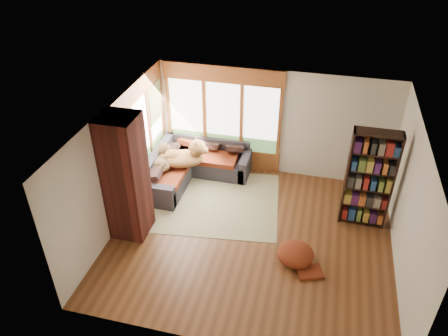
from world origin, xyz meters
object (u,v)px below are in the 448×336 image
at_px(bookshelf, 369,179).
at_px(dog_brindle, 163,157).
at_px(brick_chimney, 126,178).
at_px(dog_tan, 186,153).
at_px(sectional_sofa, 184,167).
at_px(pouf, 296,253).
at_px(area_rug, 208,201).

relative_size(bookshelf, dog_brindle, 2.60).
height_order(brick_chimney, dog_tan, brick_chimney).
height_order(sectional_sofa, pouf, sectional_sofa).
relative_size(bookshelf, pouf, 3.12).
height_order(bookshelf, dog_tan, bookshelf).
relative_size(dog_tan, dog_brindle, 1.37).
distance_m(brick_chimney, area_rug, 2.20).
bearing_deg(pouf, dog_tan, 144.71).
bearing_deg(dog_tan, sectional_sofa, 106.25).
distance_m(area_rug, dog_tan, 1.19).
bearing_deg(brick_chimney, area_rug, 46.20).
height_order(area_rug, bookshelf, bookshelf).
distance_m(brick_chimney, bookshelf, 4.76).
bearing_deg(brick_chimney, pouf, -1.66).
bearing_deg(dog_tan, pouf, -51.94).
distance_m(bookshelf, pouf, 2.11).
xyz_separation_m(bookshelf, pouf, (-1.21, -1.49, -0.88)).
relative_size(area_rug, bookshelf, 1.46).
height_order(sectional_sofa, area_rug, sectional_sofa).
height_order(pouf, dog_brindle, dog_brindle).
relative_size(sectional_sofa, pouf, 3.20).
height_order(area_rug, dog_brindle, dog_brindle).
bearing_deg(bookshelf, pouf, -129.00).
xyz_separation_m(area_rug, dog_brindle, (-1.16, 0.40, 0.74)).
bearing_deg(dog_brindle, dog_tan, -78.74).
distance_m(pouf, dog_brindle, 3.75).
bearing_deg(dog_tan, bookshelf, -23.24).
bearing_deg(dog_tan, area_rug, -57.75).
distance_m(sectional_sofa, bookshelf, 4.22).
bearing_deg(area_rug, dog_tan, 138.91).
bearing_deg(sectional_sofa, dog_brindle, -133.61).
bearing_deg(pouf, brick_chimney, 178.34).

